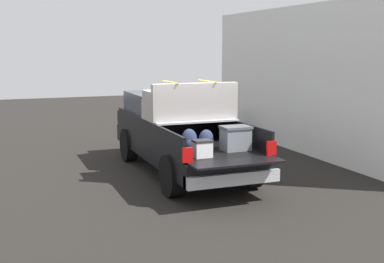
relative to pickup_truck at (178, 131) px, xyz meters
The scene contains 4 objects.
ground_plane 1.03m from the pickup_truck, behind, with size 40.00×40.00×0.00m, color black.
pickup_truck is the anchor object (origin of this frame).
building_facade 4.39m from the pickup_truck, 75.26° to the right, with size 9.78×0.36×4.16m, color white.
trash_can 4.90m from the pickup_truck, 37.61° to the right, with size 0.60×0.60×0.98m.
Camera 1 is at (-11.02, 4.08, 2.97)m, focal length 46.89 mm.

